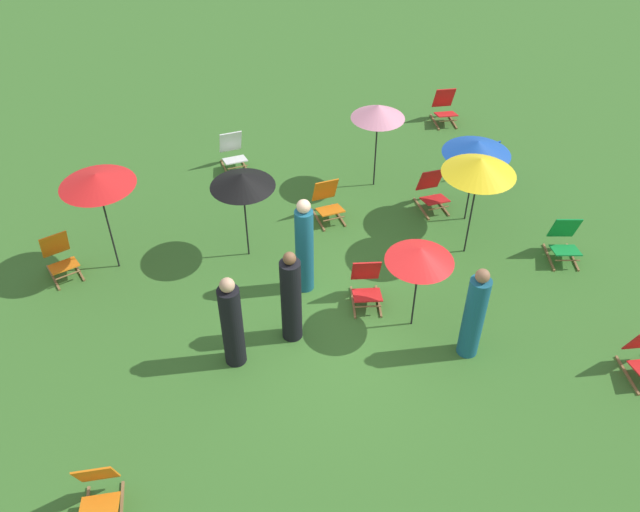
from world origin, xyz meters
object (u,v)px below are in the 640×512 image
umbrella_1 (378,112)px  person_2 (291,299)px  umbrella_2 (420,255)px  umbrella_5 (242,180)px  deckchair_4 (489,163)px  deckchair_7 (98,493)px  person_1 (304,248)px  umbrella_4 (97,180)px  deckchair_3 (432,191)px  deckchair_9 (60,257)px  umbrella_0 (477,147)px  deckchair_0 (564,241)px  deckchair_5 (328,202)px  person_0 (474,315)px  deckchair_1 (366,285)px  deckchair_8 (445,107)px  person_3 (232,324)px  deckchair_2 (233,152)px  umbrella_3 (480,166)px

umbrella_1 → person_2: (-2.78, -3.69, -0.90)m
umbrella_2 → umbrella_5: umbrella_5 is taller
deckchair_4 → umbrella_1: (-2.42, 0.46, 1.35)m
deckchair_7 → person_1: bearing=49.1°
umbrella_4 → deckchair_3: bearing=0.5°
deckchair_9 → umbrella_5: bearing=-24.4°
deckchair_4 → umbrella_0: 2.06m
deckchair_0 → umbrella_0: umbrella_0 is taller
deckchair_4 → deckchair_5: same height
deckchair_9 → umbrella_2: 6.37m
umbrella_0 → person_0: (-1.54, -3.17, -0.83)m
umbrella_5 → person_2: bearing=-83.6°
deckchair_3 → umbrella_0: size_ratio=0.47×
deckchair_1 → deckchair_4: size_ratio=1.02×
deckchair_5 → deckchair_1: bearing=-95.0°
deckchair_8 → deckchair_9: (-8.91, -3.09, 0.00)m
umbrella_1 → person_3: 5.52m
person_0 → umbrella_2: bearing=168.8°
person_3 → deckchair_9: bearing=166.6°
umbrella_4 → person_1: bearing=-26.1°
umbrella_5 → person_1: (0.76, -1.17, -0.76)m
deckchair_1 → person_2: (-1.42, -0.41, 0.45)m
deckchair_3 → umbrella_4: 6.39m
deckchair_5 → umbrella_1: umbrella_1 is taller
deckchair_3 → umbrella_4: (-6.21, -0.05, 1.52)m
umbrella_5 → person_0: 4.45m
deckchair_2 → umbrella_3: umbrella_3 is taller
deckchair_1 → deckchair_8: 6.65m
deckchair_9 → umbrella_1: bearing=-7.4°
person_1 → deckchair_7: bearing=28.4°
person_2 → deckchair_0: bearing=25.6°
deckchair_4 → umbrella_5: size_ratio=0.47×
deckchair_4 → umbrella_5: (-5.45, -1.01, 1.28)m
deckchair_3 → deckchair_4: 1.70m
deckchair_3 → person_1: size_ratio=0.45×
deckchair_4 → deckchair_7: size_ratio=1.00×
deckchair_2 → umbrella_5: size_ratio=0.47×
deckchair_3 → deckchair_4: size_ratio=1.00×
umbrella_1 → deckchair_4: bearing=-10.8°
umbrella_1 → deckchair_1: bearing=-112.7°
deckchair_1 → person_0: person_0 is taller
umbrella_0 → umbrella_2: bearing=-132.3°
deckchair_0 → person_0: (-2.71, -1.61, 0.44)m
umbrella_4 → person_3: (1.61, -2.81, -1.08)m
umbrella_4 → umbrella_5: (2.35, -0.35, -0.24)m
deckchair_4 → deckchair_0: bearing=-95.8°
umbrella_2 → deckchair_7: bearing=-159.6°
deckchair_3 → deckchair_7: size_ratio=1.00×
deckchair_9 → umbrella_1: size_ratio=0.46×
deckchair_9 → umbrella_1: 6.55m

